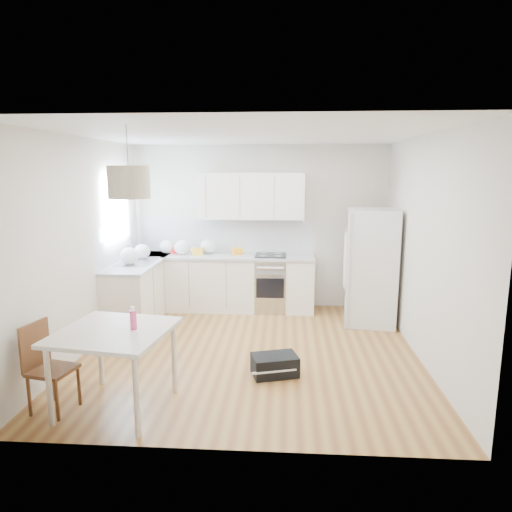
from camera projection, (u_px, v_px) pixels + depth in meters
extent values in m
plane|color=brown|center=(250.00, 352.00, 5.85)|extent=(4.20, 4.20, 0.00)
plane|color=white|center=(249.00, 135.00, 5.34)|extent=(4.20, 4.20, 0.00)
plane|color=beige|center=(260.00, 227.00, 7.65)|extent=(4.20, 0.00, 4.20)
plane|color=beige|center=(84.00, 246.00, 5.73)|extent=(0.00, 4.20, 4.20)
plane|color=beige|center=(424.00, 250.00, 5.46)|extent=(0.00, 4.20, 4.20)
cube|color=#BFE0F9|center=(116.00, 207.00, 6.78)|extent=(0.02, 1.00, 1.00)
cube|color=white|center=(223.00, 283.00, 7.57)|extent=(3.00, 0.60, 0.88)
cube|color=white|center=(140.00, 292.00, 7.06)|extent=(0.60, 1.80, 0.88)
cube|color=#B0B3B5|center=(222.00, 256.00, 7.48)|extent=(3.02, 0.64, 0.04)
cube|color=#B0B3B5|center=(139.00, 262.00, 6.97)|extent=(0.64, 1.82, 0.04)
cube|color=silver|center=(224.00, 235.00, 7.71)|extent=(3.00, 0.01, 0.58)
cube|color=silver|center=(119.00, 242.00, 6.93)|extent=(0.01, 1.80, 0.58)
cube|color=white|center=(250.00, 196.00, 7.41)|extent=(1.70, 0.32, 0.75)
cube|color=beige|center=(114.00, 332.00, 4.33)|extent=(1.14, 1.14, 0.04)
cylinder|color=white|center=(49.00, 387.00, 4.08)|extent=(0.05, 0.05, 0.76)
cylinder|color=white|center=(137.00, 397.00, 3.91)|extent=(0.05, 0.05, 0.76)
cylinder|color=white|center=(100.00, 351.00, 4.90)|extent=(0.05, 0.05, 0.76)
cylinder|color=white|center=(174.00, 357.00, 4.73)|extent=(0.05, 0.05, 0.76)
cylinder|color=#D63B73|center=(133.00, 318.00, 4.33)|extent=(0.07, 0.07, 0.22)
cube|color=black|center=(275.00, 365.00, 5.16)|extent=(0.57, 0.45, 0.23)
cylinder|color=#C4B497|center=(129.00, 182.00, 4.23)|extent=(0.49, 0.49, 0.30)
ellipsoid|color=white|center=(167.00, 247.00, 7.58)|extent=(0.25, 0.21, 0.22)
ellipsoid|color=white|center=(182.00, 248.00, 7.47)|extent=(0.27, 0.23, 0.24)
ellipsoid|color=white|center=(208.00, 247.00, 7.58)|extent=(0.26, 0.23, 0.24)
ellipsoid|color=white|center=(142.00, 251.00, 7.16)|extent=(0.25, 0.21, 0.23)
ellipsoid|color=white|center=(129.00, 256.00, 6.71)|extent=(0.28, 0.24, 0.25)
cube|color=#FEA216|center=(237.00, 251.00, 7.51)|extent=(0.19, 0.15, 0.11)
cube|color=yellow|center=(198.00, 251.00, 7.47)|extent=(0.18, 0.13, 0.12)
cube|color=red|center=(176.00, 250.00, 7.60)|extent=(0.20, 0.17, 0.12)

